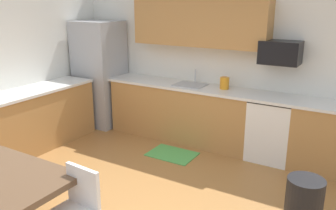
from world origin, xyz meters
name	(u,v)px	position (x,y,z in m)	size (l,w,h in m)	color
wall_back	(221,58)	(0.00, 2.65, 1.35)	(5.80, 0.10, 2.70)	silver
cabinet_run_back	(180,113)	(-0.54, 2.30, 0.45)	(2.42, 0.60, 0.90)	#AD7A42
cabinet_run_left	(35,120)	(-2.30, 0.80, 0.45)	(0.60, 2.00, 0.90)	#AD7A42
countertop_back	(211,89)	(0.00, 2.30, 0.92)	(4.80, 0.64, 0.04)	silver
countertop_left	(31,91)	(-2.30, 0.80, 0.92)	(0.64, 2.00, 0.04)	silver
upper_cabinets_back	(199,23)	(-0.30, 2.43, 1.90)	(2.20, 0.34, 0.70)	#AD7A42
refrigerator	(100,74)	(-2.18, 2.22, 0.94)	(0.76, 0.70, 1.89)	#9EA0A5
oven_range	(272,129)	(0.97, 2.30, 0.46)	(0.60, 0.60, 0.91)	white
microwave	(280,52)	(0.97, 2.40, 1.55)	(0.54, 0.36, 0.32)	black
sink_basin	(190,89)	(-0.37, 2.30, 0.88)	(0.48, 0.40, 0.14)	#A5A8AD
sink_faucet	(195,77)	(-0.37, 2.48, 1.04)	(0.02, 0.02, 0.24)	#B2B5BA
chair_near_table	(75,208)	(0.06, -0.69, 0.50)	(0.42, 0.42, 0.85)	white
trash_bin	(303,207)	(1.73, 0.70, 0.30)	(0.36, 0.36, 0.60)	black
floor_mat	(172,154)	(-0.32, 1.65, 0.01)	(0.70, 0.50, 0.01)	#4CA54C
kettle	(224,84)	(0.19, 2.35, 1.02)	(0.14, 0.14, 0.20)	orange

